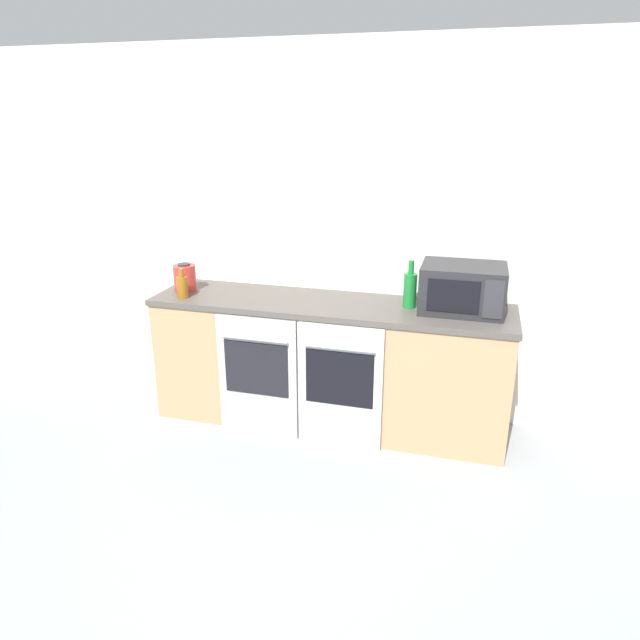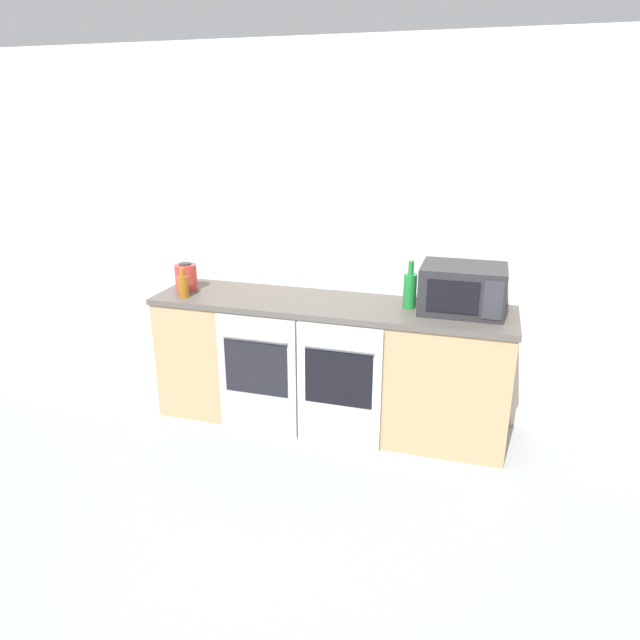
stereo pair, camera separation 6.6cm
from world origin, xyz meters
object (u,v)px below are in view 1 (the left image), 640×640
oven_left (257,376)px  bottle_green (410,289)px  kettle (185,278)px  oven_right (340,386)px  microwave (463,288)px  bottle_amber (182,286)px

oven_left → bottle_green: size_ratio=2.70×
bottle_green → kettle: 1.62m
oven_right → microwave: size_ratio=1.62×
bottle_amber → kettle: size_ratio=1.05×
microwave → oven_left: bearing=-164.2°
microwave → kettle: (-1.96, -0.06, -0.06)m
microwave → kettle: bearing=-178.1°
bottle_amber → bottle_green: bottle_green is taller
oven_left → kettle: (-0.66, 0.30, 0.57)m
bottle_amber → kettle: (-0.07, 0.17, 0.01)m
bottle_green → oven_left: bearing=-160.2°
oven_left → bottle_green: bottle_green is taller
oven_right → bottle_amber: size_ratio=4.11×
bottle_amber → microwave: bearing=7.0°
bottle_amber → kettle: 0.18m
oven_right → bottle_green: size_ratio=2.70×
oven_right → oven_left: bearing=180.0°
oven_right → bottle_amber: 1.30m
oven_right → microwave: (0.72, 0.37, 0.62)m
microwave → bottle_green: size_ratio=1.67×
microwave → bottle_green: bearing=-176.3°
oven_right → kettle: size_ratio=4.30×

